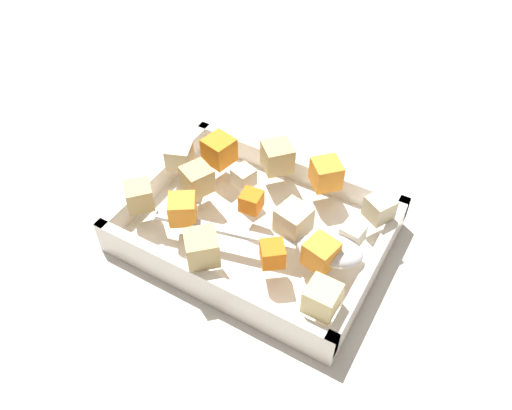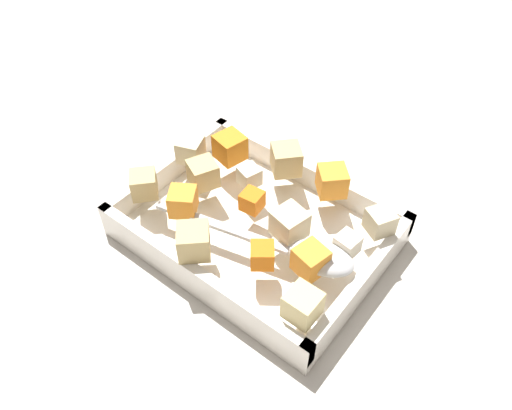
{
  "view_description": "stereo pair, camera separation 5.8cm",
  "coord_description": "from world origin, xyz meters",
  "views": [
    {
      "loc": [
        0.22,
        -0.36,
        0.47
      ],
      "look_at": [
        0.01,
        -0.01,
        0.06
      ],
      "focal_mm": 36.31,
      "sensor_mm": 36.0,
      "label": 1
    },
    {
      "loc": [
        0.26,
        -0.32,
        0.47
      ],
      "look_at": [
        0.01,
        -0.01,
        0.06
      ],
      "focal_mm": 36.31,
      "sensor_mm": 36.0,
      "label": 2
    }
  ],
  "objects": [
    {
      "name": "potato_chunk_rim_edge",
      "position": [
        0.06,
        -0.01,
        0.06
      ],
      "size": [
        0.04,
        0.04,
        0.03
      ],
      "primitive_type": "cube",
      "rotation": [
        0.0,
        0.0,
        4.5
      ],
      "color": "beige",
      "rests_on": "baking_dish"
    },
    {
      "name": "baking_dish",
      "position": [
        0.01,
        -0.01,
        0.01
      ],
      "size": [
        0.29,
        0.22,
        0.05
      ],
      "color": "white",
      "rests_on": "ground_plane"
    },
    {
      "name": "potato_chunk_near_left",
      "position": [
        0.0,
        -0.09,
        0.06
      ],
      "size": [
        0.05,
        0.05,
        0.03
      ],
      "primitive_type": "cube",
      "rotation": [
        0.0,
        0.0,
        0.75
      ],
      "color": "tan",
      "rests_on": "baking_dish"
    },
    {
      "name": "potato_chunk_heap_side",
      "position": [
        -0.11,
        0.01,
        0.06
      ],
      "size": [
        0.04,
        0.04,
        0.03
      ],
      "primitive_type": "cube",
      "rotation": [
        0.0,
        0.0,
        1.93
      ],
      "color": "beige",
      "rests_on": "baking_dish"
    },
    {
      "name": "potato_chunk_far_left",
      "position": [
        0.13,
        -0.09,
        0.06
      ],
      "size": [
        0.03,
        0.03,
        0.03
      ],
      "primitive_type": "cube",
      "rotation": [
        0.0,
        0.0,
        3.13
      ],
      "color": "#E0CC89",
      "rests_on": "baking_dish"
    },
    {
      "name": "carrot_chunk_far_right",
      "position": [
        0.01,
        -0.01,
        0.06
      ],
      "size": [
        0.03,
        0.03,
        0.02
      ],
      "primitive_type": "cube",
      "rotation": [
        0.0,
        0.0,
        3.25
      ],
      "color": "orange",
      "rests_on": "baking_dish"
    },
    {
      "name": "potato_chunk_near_right",
      "position": [
        0.0,
        0.07,
        0.06
      ],
      "size": [
        0.05,
        0.05,
        0.03
      ],
      "primitive_type": "cube",
      "rotation": [
        0.0,
        0.0,
        5.53
      ],
      "color": "tan",
      "rests_on": "baking_dish"
    },
    {
      "name": "serving_spoon",
      "position": [
        0.1,
        -0.03,
        0.05
      ],
      "size": [
        0.23,
        0.08,
        0.02
      ],
      "rotation": [
        0.0,
        0.0,
        3.37
      ],
      "color": "silver",
      "rests_on": "baking_dish"
    },
    {
      "name": "ground_plane",
      "position": [
        0.0,
        0.0,
        0.0
      ],
      "size": [
        4.0,
        4.0,
        0.0
      ],
      "primitive_type": "plane",
      "color": "beige"
    },
    {
      "name": "carrot_chunk_mid_right",
      "position": [
        -0.05,
        -0.06,
        0.06
      ],
      "size": [
        0.04,
        0.04,
        0.03
      ],
      "primitive_type": "cube",
      "rotation": [
        0.0,
        0.0,
        3.71
      ],
      "color": "orange",
      "rests_on": "baking_dish"
    },
    {
      "name": "carrot_chunk_front_center",
      "position": [
        0.06,
        0.07,
        0.06
      ],
      "size": [
        0.05,
        0.05,
        0.03
      ],
      "primitive_type": "cube",
      "rotation": [
        0.0,
        0.0,
        3.93
      ],
      "color": "orange",
      "rests_on": "baking_dish"
    },
    {
      "name": "potato_chunk_corner_sw",
      "position": [
        0.14,
        0.05,
        0.06
      ],
      "size": [
        0.04,
        0.04,
        0.03
      ],
      "primitive_type": "cube",
      "rotation": [
        0.0,
        0.0,
        1.07
      ],
      "color": "beige",
      "rests_on": "baking_dish"
    },
    {
      "name": "carrot_chunk_mid_left",
      "position": [
        0.06,
        -0.06,
        0.06
      ],
      "size": [
        0.03,
        0.03,
        0.02
      ],
      "primitive_type": "cube",
      "rotation": [
        0.0,
        0.0,
        2.23
      ],
      "color": "orange",
      "rests_on": "baking_dish"
    },
    {
      "name": "parsnip_chunk_corner_se",
      "position": [
        -0.02,
        0.02,
        0.06
      ],
      "size": [
        0.03,
        0.03,
        0.02
      ],
      "primitive_type": "cube",
      "rotation": [
        0.0,
        0.0,
        2.84
      ],
      "color": "beige",
      "rests_on": "baking_dish"
    },
    {
      "name": "potato_chunk_back_center",
      "position": [
        -0.06,
        -0.01,
        0.06
      ],
      "size": [
        0.04,
        0.04,
        0.03
      ],
      "primitive_type": "cube",
      "rotation": [
        0.0,
        0.0,
        2.71
      ],
      "color": "tan",
      "rests_on": "baking_dish"
    },
    {
      "name": "parsnip_chunk_center",
      "position": [
        0.13,
        0.01,
        0.06
      ],
      "size": [
        0.03,
        0.03,
        0.02
      ],
      "primitive_type": "cube",
      "rotation": [
        0.0,
        0.0,
        6.16
      ],
      "color": "silver",
      "rests_on": "baking_dish"
    },
    {
      "name": "carrot_chunk_heap_top",
      "position": [
        -0.07,
        0.05,
        0.06
      ],
      "size": [
        0.04,
        0.04,
        0.03
      ],
      "primitive_type": "cube",
      "rotation": [
        0.0,
        0.0,
        4.49
      ],
      "color": "orange",
      "rests_on": "baking_dish"
    },
    {
      "name": "carrot_chunk_corner_ne",
      "position": [
        0.11,
        -0.04,
        0.06
      ],
      "size": [
        0.04,
        0.04,
        0.03
      ],
      "primitive_type": "cube",
      "rotation": [
        0.0,
        0.0,
        4.49
      ],
      "color": "orange",
      "rests_on": "baking_dish"
    },
    {
      "name": "potato_chunk_under_handle",
      "position": [
        -0.1,
        -0.07,
        0.06
      ],
      "size": [
        0.04,
        0.04,
        0.03
      ],
      "primitive_type": "cube",
      "rotation": [
        0.0,
        0.0,
        2.4
      ],
      "color": "tan",
      "rests_on": "baking_dish"
    }
  ]
}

